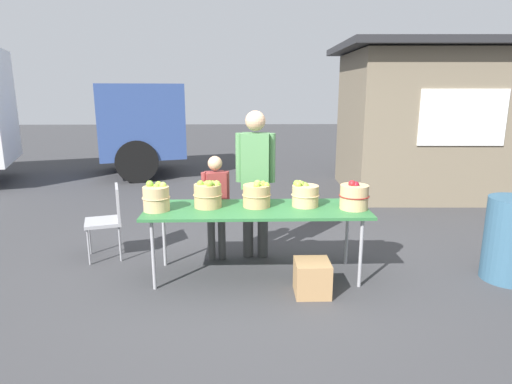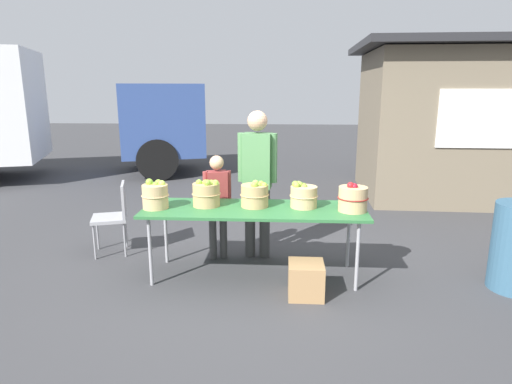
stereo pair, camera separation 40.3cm
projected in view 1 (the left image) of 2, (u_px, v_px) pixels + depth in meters
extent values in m
plane|color=#38383A|center=(257.00, 275.00, 4.70)|extent=(40.00, 40.00, 0.00)
cube|color=#2D6B38|center=(257.00, 209.00, 4.53)|extent=(2.30, 0.76, 0.03)
cylinder|color=#99999E|center=(153.00, 255.00, 4.30)|extent=(0.04, 0.04, 0.72)
cylinder|color=#99999E|center=(361.00, 253.00, 4.35)|extent=(0.04, 0.04, 0.72)
cylinder|color=#99999E|center=(164.00, 235.00, 4.88)|extent=(0.04, 0.04, 0.72)
cylinder|color=#99999E|center=(347.00, 234.00, 4.94)|extent=(0.04, 0.04, 0.72)
cylinder|color=tan|center=(156.00, 199.00, 4.41)|extent=(0.26, 0.26, 0.25)
torus|color=tan|center=(156.00, 197.00, 4.41)|extent=(0.28, 0.28, 0.01)
sphere|color=#7AA833|center=(156.00, 187.00, 4.40)|extent=(0.07, 0.07, 0.07)
sphere|color=#8CB738|center=(159.00, 185.00, 4.47)|extent=(0.07, 0.07, 0.07)
sphere|color=#7AA833|center=(150.00, 184.00, 4.41)|extent=(0.08, 0.08, 0.08)
sphere|color=#9EC647|center=(163.00, 185.00, 4.40)|extent=(0.07, 0.07, 0.07)
cylinder|color=tan|center=(208.00, 196.00, 4.54)|extent=(0.28, 0.28, 0.24)
torus|color=tan|center=(208.00, 195.00, 4.54)|extent=(0.30, 0.30, 0.01)
sphere|color=#8CB738|center=(213.00, 184.00, 4.56)|extent=(0.08, 0.08, 0.08)
sphere|color=#9EC647|center=(217.00, 184.00, 4.56)|extent=(0.07, 0.07, 0.07)
sphere|color=#8CB738|center=(217.00, 185.00, 4.49)|extent=(0.08, 0.08, 0.08)
sphere|color=#8CB738|center=(207.00, 184.00, 4.51)|extent=(0.07, 0.07, 0.07)
sphere|color=#7AA833|center=(200.00, 184.00, 4.51)|extent=(0.07, 0.07, 0.07)
sphere|color=#7AA833|center=(210.00, 184.00, 4.44)|extent=(0.07, 0.07, 0.07)
cylinder|color=tan|center=(257.00, 196.00, 4.56)|extent=(0.29, 0.29, 0.23)
torus|color=tan|center=(257.00, 195.00, 4.56)|extent=(0.31, 0.31, 0.01)
sphere|color=#8CB738|center=(267.00, 185.00, 4.51)|extent=(0.07, 0.07, 0.07)
sphere|color=#7AA833|center=(261.00, 186.00, 4.53)|extent=(0.08, 0.08, 0.08)
sphere|color=#8CB738|center=(257.00, 185.00, 4.47)|extent=(0.07, 0.07, 0.07)
sphere|color=#8CB738|center=(257.00, 183.00, 4.54)|extent=(0.07, 0.07, 0.07)
sphere|color=#8CB738|center=(263.00, 184.00, 4.55)|extent=(0.07, 0.07, 0.07)
sphere|color=#9EC647|center=(258.00, 183.00, 4.52)|extent=(0.07, 0.07, 0.07)
sphere|color=#7AA833|center=(262.00, 184.00, 4.56)|extent=(0.07, 0.07, 0.07)
cylinder|color=tan|center=(305.00, 196.00, 4.58)|extent=(0.28, 0.28, 0.22)
torus|color=tan|center=(305.00, 195.00, 4.58)|extent=(0.30, 0.30, 0.01)
sphere|color=#8CB738|center=(305.00, 185.00, 4.61)|extent=(0.07, 0.07, 0.07)
sphere|color=#8CB738|center=(298.00, 185.00, 4.53)|extent=(0.07, 0.07, 0.07)
sphere|color=#7AA833|center=(302.00, 184.00, 4.57)|extent=(0.06, 0.06, 0.06)
sphere|color=#7AA833|center=(305.00, 186.00, 4.56)|extent=(0.07, 0.07, 0.07)
sphere|color=#7AA833|center=(306.00, 186.00, 4.56)|extent=(0.07, 0.07, 0.07)
sphere|color=#9EC647|center=(300.00, 184.00, 4.61)|extent=(0.07, 0.07, 0.07)
sphere|color=#7AA833|center=(297.00, 183.00, 4.59)|extent=(0.07, 0.07, 0.07)
cylinder|color=tan|center=(354.00, 197.00, 4.48)|extent=(0.29, 0.29, 0.25)
torus|color=maroon|center=(354.00, 196.00, 4.48)|extent=(0.31, 0.31, 0.01)
sphere|color=maroon|center=(356.00, 185.00, 4.43)|extent=(0.07, 0.07, 0.07)
sphere|color=maroon|center=(352.00, 183.00, 4.48)|extent=(0.07, 0.07, 0.07)
sphere|color=maroon|center=(352.00, 184.00, 4.43)|extent=(0.07, 0.07, 0.07)
sphere|color=maroon|center=(352.00, 184.00, 4.45)|extent=(0.07, 0.07, 0.07)
cylinder|color=#3F3F3F|center=(263.00, 223.00, 5.14)|extent=(0.12, 0.12, 0.84)
cylinder|color=#3F3F3F|center=(248.00, 222.00, 5.15)|extent=(0.12, 0.12, 0.84)
cube|color=#4C7F4C|center=(255.00, 161.00, 4.97)|extent=(0.34, 0.26, 0.63)
sphere|color=tan|center=(255.00, 121.00, 4.87)|extent=(0.23, 0.23, 0.23)
cylinder|color=#4C7F4C|center=(272.00, 158.00, 4.95)|extent=(0.09, 0.09, 0.56)
cylinder|color=#4C7F4C|center=(239.00, 158.00, 4.98)|extent=(0.09, 0.09, 0.56)
cylinder|color=#3F3F3F|center=(222.00, 234.00, 5.09)|extent=(0.09, 0.09, 0.60)
cylinder|color=#3F3F3F|center=(211.00, 235.00, 5.06)|extent=(0.09, 0.09, 0.60)
cube|color=maroon|center=(216.00, 191.00, 4.95)|extent=(0.26, 0.22, 0.45)
sphere|color=tan|center=(215.00, 163.00, 4.88)|extent=(0.16, 0.16, 0.16)
cylinder|color=maroon|center=(227.00, 188.00, 4.99)|extent=(0.06, 0.06, 0.40)
cylinder|color=maroon|center=(204.00, 190.00, 4.91)|extent=(0.06, 0.06, 0.40)
cube|color=#334C8C|center=(138.00, 120.00, 9.99)|extent=(2.36, 2.56, 1.60)
cube|color=black|center=(175.00, 105.00, 10.19)|extent=(0.59, 1.69, 0.80)
cylinder|color=black|center=(130.00, 150.00, 10.99)|extent=(0.94, 0.55, 0.90)
cylinder|color=black|center=(136.00, 161.00, 9.25)|extent=(0.94, 0.55, 0.90)
cube|color=#726651|center=(428.00, 124.00, 8.22)|extent=(3.07, 2.49, 2.60)
cube|color=#262628|center=(435.00, 47.00, 7.90)|extent=(3.59, 3.00, 0.12)
cube|color=white|center=(463.00, 118.00, 7.00)|extent=(1.40, 0.08, 0.90)
cube|color=#99999E|center=(103.00, 222.00, 5.09)|extent=(0.50, 0.50, 0.04)
cube|color=#99999E|center=(118.00, 203.00, 5.10)|extent=(0.15, 0.39, 0.40)
cylinder|color=gray|center=(90.00, 238.00, 5.25)|extent=(0.02, 0.02, 0.42)
cylinder|color=gray|center=(89.00, 247.00, 4.94)|extent=(0.02, 0.02, 0.42)
cylinder|color=gray|center=(119.00, 235.00, 5.36)|extent=(0.02, 0.02, 0.42)
cylinder|color=gray|center=(120.00, 244.00, 5.04)|extent=(0.02, 0.02, 0.42)
cylinder|color=#335972|center=(512.00, 240.00, 4.51)|extent=(0.53, 0.53, 0.88)
cube|color=#A87F51|center=(312.00, 278.00, 4.24)|extent=(0.34, 0.34, 0.34)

